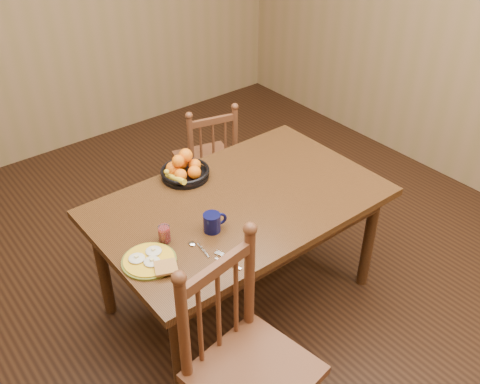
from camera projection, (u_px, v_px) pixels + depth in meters
room at (240, 100)px, 2.63m from camera, size 4.52×5.02×2.72m
dining_table at (240, 212)px, 3.02m from camera, size 1.60×1.00×0.75m
chair_far at (207, 160)px, 3.93m from camera, size 0.49×0.47×0.89m
chair_near at (246, 364)px, 2.34m from camera, size 0.55×0.53×1.08m
breakfast_plate at (150, 260)px, 2.54m from camera, size 0.26×0.30×0.04m
fork at (225, 260)px, 2.55m from camera, size 0.06×0.18×0.00m
spoon at (196, 246)px, 2.64m from camera, size 0.04×0.16×0.01m
coffee_mug at (213, 222)px, 2.72m from camera, size 0.13×0.09×0.10m
juice_glass at (164, 234)px, 2.65m from camera, size 0.06×0.06×0.09m
fruit_bowl at (184, 170)px, 3.13m from camera, size 0.29×0.29×0.17m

